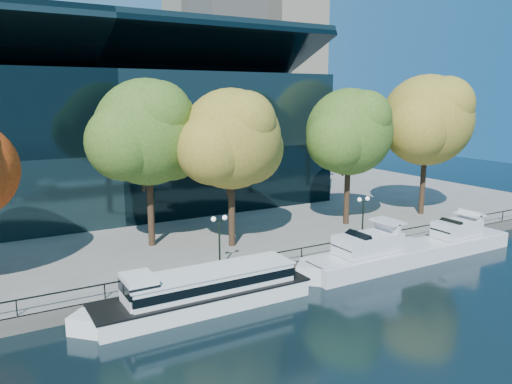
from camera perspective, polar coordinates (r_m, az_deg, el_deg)
ground at (r=34.34m, az=1.41°, el=-12.19°), size 160.00×160.00×0.00m
promenade at (r=66.71m, az=-15.11°, el=-0.73°), size 90.00×67.08×1.00m
railing at (r=36.29m, az=-1.28°, el=-7.63°), size 88.20×0.08×0.99m
convention_building at (r=60.25m, az=-18.02°, el=5.61°), size 50.00×24.57×21.43m
tour_boat at (r=32.69m, az=-6.55°, el=-11.09°), size 15.64×3.49×2.97m
cruiser_near at (r=40.37m, az=12.67°, el=-7.11°), size 13.10×3.37×3.80m
cruiser_far at (r=47.55m, az=21.91°, el=-4.99°), size 10.68×2.96×3.49m
tree_2 at (r=41.93m, az=-12.02°, el=6.44°), size 10.90×8.94×13.94m
tree_3 at (r=40.98m, az=-2.62°, el=5.83°), size 10.29×8.44×13.16m
tree_4 at (r=49.23m, az=10.78°, el=6.55°), size 10.44×8.56×13.28m
tree_5 at (r=55.66m, az=19.11°, el=7.55°), size 11.83×9.70×14.75m
lamp_1 at (r=36.15m, az=-4.22°, el=-4.35°), size 1.26×0.36×4.03m
lamp_2 at (r=43.67m, az=12.15°, el=-1.91°), size 1.26×0.36×4.03m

